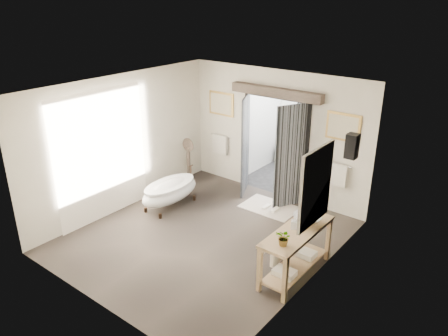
{
  "coord_description": "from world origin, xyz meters",
  "views": [
    {
      "loc": [
        4.82,
        -5.57,
        4.47
      ],
      "look_at": [
        0.0,
        0.6,
        1.25
      ],
      "focal_mm": 35.0,
      "sensor_mm": 36.0,
      "label": 1
    }
  ],
  "objects_px": {
    "rug": "(270,207)",
    "basin": "(307,219)",
    "vanity": "(295,248)",
    "clawfoot_tub": "(170,191)"
  },
  "relations": [
    {
      "from": "vanity",
      "to": "rug",
      "type": "relative_size",
      "value": 1.33
    },
    {
      "from": "rug",
      "to": "basin",
      "type": "height_order",
      "value": "basin"
    },
    {
      "from": "vanity",
      "to": "basin",
      "type": "relative_size",
      "value": 3.34
    },
    {
      "from": "rug",
      "to": "clawfoot_tub",
      "type": "bearing_deg",
      "value": -144.21
    },
    {
      "from": "clawfoot_tub",
      "to": "vanity",
      "type": "bearing_deg",
      "value": -8.73
    },
    {
      "from": "vanity",
      "to": "basin",
      "type": "xyz_separation_m",
      "value": [
        0.04,
        0.29,
        0.43
      ]
    },
    {
      "from": "clawfoot_tub",
      "to": "vanity",
      "type": "distance_m",
      "value": 3.44
    },
    {
      "from": "clawfoot_tub",
      "to": "rug",
      "type": "bearing_deg",
      "value": 35.79
    },
    {
      "from": "clawfoot_tub",
      "to": "rug",
      "type": "height_order",
      "value": "clawfoot_tub"
    },
    {
      "from": "rug",
      "to": "basin",
      "type": "xyz_separation_m",
      "value": [
        1.66,
        -1.52,
        0.93
      ]
    }
  ]
}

